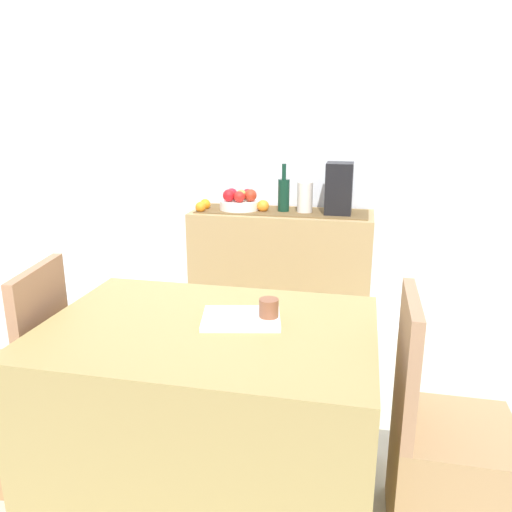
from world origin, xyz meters
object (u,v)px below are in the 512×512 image
(sideboard_console, at_px, (281,276))
(chair_near_window, at_px, (15,412))
(chair_by_corner, at_px, (446,472))
(fruit_bowl, at_px, (240,205))
(dining_table, at_px, (211,416))
(coffee_cup, at_px, (269,310))
(open_book, at_px, (241,319))
(coffee_maker, at_px, (339,189))
(ceramic_vase, at_px, (305,198))
(wine_bottle, at_px, (284,194))

(sideboard_console, relative_size, chair_near_window, 1.27)
(chair_near_window, bearing_deg, chair_by_corner, -0.08)
(fruit_bowl, distance_m, dining_table, 1.63)
(coffee_cup, bearing_deg, dining_table, -158.49)
(sideboard_console, height_order, dining_table, sideboard_console)
(sideboard_console, bearing_deg, open_book, -86.45)
(coffee_maker, xyz_separation_m, ceramic_vase, (-0.21, 0.00, -0.06))
(sideboard_console, height_order, coffee_maker, coffee_maker)
(coffee_maker, relative_size, chair_near_window, 0.35)
(coffee_maker, relative_size, dining_table, 0.27)
(coffee_maker, height_order, chair_by_corner, coffee_maker)
(sideboard_console, relative_size, dining_table, 0.97)
(wine_bottle, xyz_separation_m, coffee_cup, (0.18, -1.44, -0.18))
(wine_bottle, height_order, chair_by_corner, wine_bottle)
(sideboard_console, bearing_deg, wine_bottle, 0.00)
(wine_bottle, xyz_separation_m, open_book, (0.08, -1.46, -0.22))
(fruit_bowl, relative_size, coffee_maker, 0.81)
(coffee_maker, distance_m, chair_near_window, 2.09)
(coffee_maker, bearing_deg, sideboard_console, 180.00)
(fruit_bowl, distance_m, coffee_cup, 1.52)
(wine_bottle, height_order, open_book, wine_bottle)
(fruit_bowl, distance_m, ceramic_vase, 0.42)
(sideboard_console, xyz_separation_m, coffee_maker, (0.35, 0.00, 0.59))
(ceramic_vase, relative_size, dining_table, 0.16)
(ceramic_vase, xyz_separation_m, chair_by_corner, (0.69, -1.52, -0.69))
(coffee_maker, height_order, chair_near_window, coffee_maker)
(sideboard_console, height_order, wine_bottle, wine_bottle)
(ceramic_vase, distance_m, chair_by_corner, 1.81)
(coffee_maker, relative_size, ceramic_vase, 1.63)
(sideboard_console, bearing_deg, coffee_maker, 0.00)
(sideboard_console, relative_size, ceramic_vase, 5.90)
(wine_bottle, bearing_deg, open_book, -86.83)
(sideboard_console, bearing_deg, chair_near_window, -119.81)
(open_book, xyz_separation_m, coffee_cup, (0.10, 0.02, 0.03))
(coffee_maker, bearing_deg, chair_near_window, -128.79)
(fruit_bowl, bearing_deg, wine_bottle, 0.00)
(fruit_bowl, relative_size, dining_table, 0.22)
(open_book, bearing_deg, chair_by_corner, -16.49)
(coffee_cup, height_order, chair_by_corner, chair_by_corner)
(coffee_maker, height_order, open_book, coffee_maker)
(sideboard_console, distance_m, ceramic_vase, 0.54)
(fruit_bowl, xyz_separation_m, dining_table, (0.26, -1.52, -0.52))
(coffee_maker, xyz_separation_m, coffee_cup, (-0.16, -1.44, -0.23))
(wine_bottle, distance_m, coffee_maker, 0.34)
(open_book, relative_size, chair_by_corner, 0.31)
(coffee_maker, xyz_separation_m, chair_near_window, (-1.22, -1.52, -0.75))
(wine_bottle, xyz_separation_m, dining_table, (-0.03, -1.52, -0.60))
(coffee_maker, bearing_deg, dining_table, -103.56)
(sideboard_console, distance_m, coffee_cup, 1.49)
(ceramic_vase, bearing_deg, wine_bottle, 180.00)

